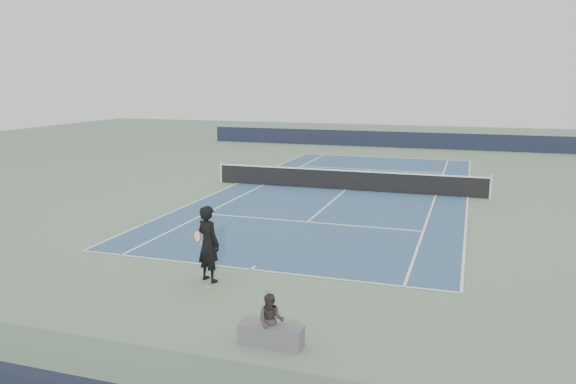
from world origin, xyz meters
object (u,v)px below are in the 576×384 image
(tennis_net, at_px, (346,180))
(tennis_player, at_px, (208,244))
(spectator_bench, at_px, (271,328))
(tennis_ball, at_px, (209,288))

(tennis_net, bearing_deg, tennis_player, -93.14)
(tennis_net, relative_size, spectator_bench, 9.82)
(tennis_net, xyz_separation_m, tennis_player, (-0.71, -12.99, 0.49))
(tennis_net, height_order, tennis_ball, tennis_net)
(tennis_net, xyz_separation_m, tennis_ball, (-0.46, -13.56, -0.47))
(tennis_player, bearing_deg, tennis_net, 86.86)
(spectator_bench, bearing_deg, tennis_ball, 137.14)
(tennis_ball, distance_m, spectator_bench, 3.39)
(tennis_player, distance_m, spectator_bench, 4.00)
(tennis_player, bearing_deg, spectator_bench, -46.32)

